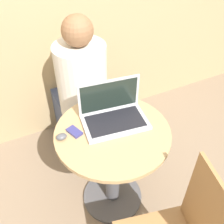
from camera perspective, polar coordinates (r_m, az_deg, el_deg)
name	(u,v)px	position (r m, az deg, el deg)	size (l,w,h in m)	color
ground_plane	(112,196)	(2.08, 0.10, -17.83)	(12.00, 12.00, 0.00)	#7F6B56
round_table	(113,157)	(1.69, 0.12, -9.67)	(0.68, 0.68, 0.70)	#4C4C51
laptop	(113,113)	(1.55, 0.24, -0.30)	(0.41, 0.28, 0.24)	#B7B7BC
cell_phone	(74,132)	(1.52, -8.20, -4.27)	(0.08, 0.10, 0.02)	navy
computer_mouse	(61,137)	(1.49, -10.96, -5.29)	(0.06, 0.05, 0.03)	#4C4C51
person_seated	(81,99)	(2.09, -6.73, 2.79)	(0.36, 0.56, 1.19)	#3D4766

